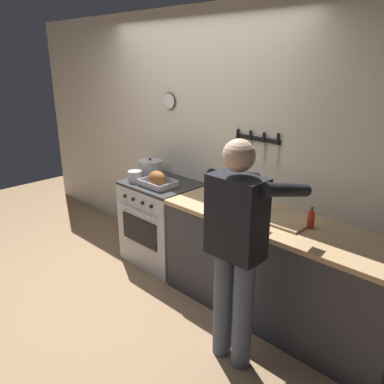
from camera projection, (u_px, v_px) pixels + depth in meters
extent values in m
plane|color=#937251|center=(98.00, 306.00, 3.50)|extent=(8.00, 8.00, 0.00)
cube|color=beige|center=(201.00, 143.00, 3.98)|extent=(6.00, 0.10, 2.60)
cube|color=black|center=(258.00, 139.00, 3.40)|extent=(0.47, 0.02, 0.04)
cube|color=silver|center=(237.00, 144.00, 3.56)|extent=(0.02, 0.00, 0.12)
cube|color=black|center=(238.00, 133.00, 3.53)|extent=(0.02, 0.02, 0.08)
cube|color=silver|center=(250.00, 148.00, 3.47)|extent=(0.02, 0.00, 0.14)
cube|color=black|center=(251.00, 135.00, 3.43)|extent=(0.02, 0.02, 0.09)
cube|color=silver|center=(263.00, 153.00, 3.38)|extent=(0.02, 0.00, 0.18)
cube|color=black|center=(264.00, 137.00, 3.34)|extent=(0.02, 0.02, 0.09)
cube|color=silver|center=(277.00, 156.00, 3.29)|extent=(0.01, 0.00, 0.20)
cube|color=black|center=(278.00, 139.00, 3.24)|extent=(0.02, 0.02, 0.10)
cylinder|color=white|center=(170.00, 101.00, 4.07)|extent=(0.16, 0.02, 0.16)
torus|color=black|center=(170.00, 101.00, 4.07)|extent=(0.17, 0.02, 0.17)
cube|color=#38383D|center=(275.00, 272.00, 3.23)|extent=(2.00, 0.62, 0.86)
cube|color=tan|center=(279.00, 223.00, 3.09)|extent=(2.03, 0.65, 0.04)
cube|color=#BCBCC1|center=(163.00, 224.00, 4.17)|extent=(0.76, 0.62, 0.87)
cube|color=black|center=(139.00, 231.00, 3.95)|extent=(0.53, 0.01, 0.28)
cube|color=#2D2D2D|center=(161.00, 184.00, 4.02)|extent=(0.76, 0.62, 0.03)
cylinder|color=black|center=(125.00, 196.00, 3.98)|extent=(0.04, 0.02, 0.04)
cylinder|color=black|center=(133.00, 199.00, 3.89)|extent=(0.04, 0.02, 0.04)
cylinder|color=black|center=(142.00, 203.00, 3.79)|extent=(0.04, 0.02, 0.04)
cylinder|color=black|center=(151.00, 206.00, 3.70)|extent=(0.04, 0.02, 0.04)
cylinder|color=silver|center=(136.00, 213.00, 3.86)|extent=(0.61, 0.02, 0.02)
cylinder|color=#4C566B|center=(223.00, 303.00, 2.83)|extent=(0.14, 0.14, 0.86)
cylinder|color=#4C566B|center=(243.00, 314.00, 2.71)|extent=(0.14, 0.14, 0.86)
cube|color=black|center=(236.00, 217.00, 2.53)|extent=(0.38, 0.22, 0.56)
sphere|color=tan|center=(239.00, 156.00, 2.40)|extent=(0.21, 0.21, 0.21)
cylinder|color=black|center=(235.00, 177.00, 2.78)|extent=(0.09, 0.55, 0.22)
cylinder|color=black|center=(286.00, 190.00, 2.50)|extent=(0.09, 0.55, 0.22)
cube|color=#B7B7BC|center=(158.00, 186.00, 3.90)|extent=(0.34, 0.25, 0.01)
cube|color=#B7B7BC|center=(148.00, 185.00, 3.81)|extent=(0.34, 0.01, 0.05)
cube|color=#B7B7BC|center=(167.00, 180.00, 3.97)|extent=(0.34, 0.01, 0.05)
cube|color=#B7B7BC|center=(147.00, 179.00, 4.00)|extent=(0.01, 0.25, 0.05)
cube|color=#B7B7BC|center=(169.00, 186.00, 3.78)|extent=(0.01, 0.25, 0.05)
ellipsoid|color=brown|center=(158.00, 178.00, 3.88)|extent=(0.22, 0.16, 0.15)
cylinder|color=#B7B7BC|center=(150.00, 169.00, 4.23)|extent=(0.25, 0.25, 0.16)
cylinder|color=#B2B2B7|center=(150.00, 161.00, 4.20)|extent=(0.25, 0.25, 0.01)
sphere|color=black|center=(150.00, 159.00, 4.19)|extent=(0.03, 0.03, 0.03)
cylinder|color=#B7B7BC|center=(135.00, 176.00, 4.04)|extent=(0.15, 0.15, 0.11)
cube|color=tan|center=(283.00, 222.00, 3.03)|extent=(0.36, 0.24, 0.02)
cylinder|color=black|center=(239.00, 190.00, 3.56)|extent=(0.05, 0.05, 0.14)
cylinder|color=black|center=(239.00, 181.00, 3.54)|extent=(0.02, 0.02, 0.03)
cylinder|color=#B21919|center=(239.00, 179.00, 3.53)|extent=(0.03, 0.03, 0.01)
cylinder|color=#338CCC|center=(263.00, 202.00, 3.24)|extent=(0.08, 0.08, 0.17)
cylinder|color=#338CCC|center=(263.00, 191.00, 3.20)|extent=(0.03, 0.03, 0.04)
cylinder|color=white|center=(264.00, 188.00, 3.19)|extent=(0.04, 0.04, 0.01)
cylinder|color=red|center=(311.00, 220.00, 2.93)|extent=(0.05, 0.05, 0.13)
cylinder|color=red|center=(312.00, 211.00, 2.91)|extent=(0.02, 0.02, 0.03)
cylinder|color=#197219|center=(312.00, 208.00, 2.90)|extent=(0.03, 0.03, 0.01)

